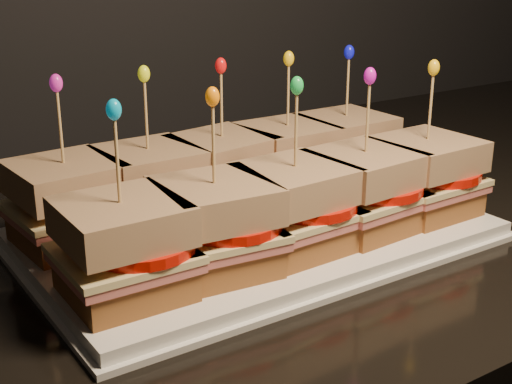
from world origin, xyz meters
TOP-DOWN VIEW (x-y plane):
  - platter at (-0.01, 1.56)m, footprint 0.45×0.28m
  - platter_rim at (-0.01, 1.56)m, footprint 0.47×0.29m
  - sandwich_0_bread_bot at (-0.18, 1.62)m, footprint 0.10×0.10m
  - sandwich_0_ham at (-0.18, 1.62)m, footprint 0.11×0.11m
  - sandwich_0_cheese at (-0.18, 1.62)m, footprint 0.11×0.11m
  - sandwich_0_tomato at (-0.17, 1.62)m, footprint 0.09×0.09m
  - sandwich_0_bread_top at (-0.18, 1.62)m, footprint 0.10×0.10m
  - sandwich_0_pick at (-0.18, 1.62)m, footprint 0.00×0.00m
  - sandwich_0_frill at (-0.18, 1.62)m, footprint 0.01×0.01m
  - sandwich_1_bread_bot at (-0.10, 1.62)m, footprint 0.09×0.09m
  - sandwich_1_ham at (-0.10, 1.62)m, footprint 0.10×0.10m
  - sandwich_1_cheese at (-0.10, 1.62)m, footprint 0.10×0.10m
  - sandwich_1_tomato at (-0.08, 1.62)m, footprint 0.09×0.09m
  - sandwich_1_bread_top at (-0.10, 1.62)m, footprint 0.10×0.10m
  - sandwich_1_pick at (-0.10, 1.62)m, footprint 0.00×0.00m
  - sandwich_1_frill at (-0.10, 1.62)m, footprint 0.01×0.01m
  - sandwich_2_bread_bot at (-0.01, 1.62)m, footprint 0.10×0.10m
  - sandwich_2_ham at (-0.01, 1.62)m, footprint 0.11×0.11m
  - sandwich_2_cheese at (-0.01, 1.62)m, footprint 0.12×0.11m
  - sandwich_2_tomato at (0.00, 1.62)m, footprint 0.09×0.09m
  - sandwich_2_bread_top at (-0.01, 1.62)m, footprint 0.11×0.11m
  - sandwich_2_pick at (-0.01, 1.62)m, footprint 0.00×0.00m
  - sandwich_2_frill at (-0.01, 1.62)m, footprint 0.01×0.01m
  - sandwich_3_bread_bot at (0.08, 1.62)m, footprint 0.09×0.09m
  - sandwich_3_ham at (0.08, 1.62)m, footprint 0.10×0.10m
  - sandwich_3_cheese at (0.08, 1.62)m, footprint 0.11×0.10m
  - sandwich_3_tomato at (0.09, 1.62)m, footprint 0.09×0.09m
  - sandwich_3_bread_top at (0.08, 1.62)m, footprint 0.10×0.10m
  - sandwich_3_pick at (0.08, 1.62)m, footprint 0.00×0.00m
  - sandwich_3_frill at (0.08, 1.62)m, footprint 0.01×0.01m
  - sandwich_4_bread_bot at (0.16, 1.62)m, footprint 0.09×0.09m
  - sandwich_4_ham at (0.16, 1.62)m, footprint 0.10×0.10m
  - sandwich_4_cheese at (0.16, 1.62)m, footprint 0.10×0.10m
  - sandwich_4_tomato at (0.18, 1.62)m, footprint 0.09×0.09m
  - sandwich_4_bread_top at (0.16, 1.62)m, footprint 0.09×0.09m
  - sandwich_4_pick at (0.16, 1.62)m, footprint 0.00×0.00m
  - sandwich_4_frill at (0.16, 1.62)m, footprint 0.01×0.01m
  - sandwich_5_bread_bot at (-0.18, 1.49)m, footprint 0.09×0.09m
  - sandwich_5_ham at (-0.18, 1.49)m, footprint 0.10×0.10m
  - sandwich_5_cheese at (-0.18, 1.49)m, footprint 0.11×0.10m
  - sandwich_5_tomato at (-0.17, 1.48)m, footprint 0.09×0.09m
  - sandwich_5_bread_top at (-0.18, 1.49)m, footprint 0.10×0.10m
  - sandwich_5_pick at (-0.18, 1.49)m, footprint 0.00×0.00m
  - sandwich_5_frill at (-0.18, 1.49)m, footprint 0.01×0.01m
  - sandwich_6_bread_bot at (-0.10, 1.49)m, footprint 0.10×0.10m
  - sandwich_6_ham at (-0.10, 1.49)m, footprint 0.11×0.11m
  - sandwich_6_cheese at (-0.10, 1.49)m, footprint 0.11×0.11m
  - sandwich_6_tomato at (-0.08, 1.48)m, footprint 0.09×0.09m
  - sandwich_6_bread_top at (-0.10, 1.49)m, footprint 0.10×0.10m
  - sandwich_6_pick at (-0.10, 1.49)m, footprint 0.00×0.00m
  - sandwich_6_frill at (-0.10, 1.49)m, footprint 0.01×0.01m
  - sandwich_7_bread_bot at (-0.01, 1.49)m, footprint 0.10×0.10m
  - sandwich_7_ham at (-0.01, 1.49)m, footprint 0.11×0.10m
  - sandwich_7_cheese at (-0.01, 1.49)m, footprint 0.11×0.10m
  - sandwich_7_tomato at (0.00, 1.48)m, footprint 0.09×0.09m
  - sandwich_7_bread_top at (-0.01, 1.49)m, footprint 0.10×0.10m
  - sandwich_7_pick at (-0.01, 1.49)m, footprint 0.00×0.00m
  - sandwich_7_frill at (-0.01, 1.49)m, footprint 0.01×0.01m
  - sandwich_8_bread_bot at (0.08, 1.49)m, footprint 0.10×0.10m
  - sandwich_8_ham at (0.08, 1.49)m, footprint 0.11×0.10m
  - sandwich_8_cheese at (0.08, 1.49)m, footprint 0.11×0.11m
  - sandwich_8_tomato at (0.09, 1.48)m, footprint 0.09×0.09m
  - sandwich_8_bread_top at (0.08, 1.49)m, footprint 0.10×0.10m
  - sandwich_8_pick at (0.08, 1.49)m, footprint 0.00×0.00m
  - sandwich_8_frill at (0.08, 1.49)m, footprint 0.01×0.01m
  - sandwich_9_bread_bot at (0.16, 1.49)m, footprint 0.09×0.09m
  - sandwich_9_ham at (0.16, 1.49)m, footprint 0.10×0.10m
  - sandwich_9_cheese at (0.16, 1.49)m, footprint 0.11×0.10m
  - sandwich_9_tomato at (0.18, 1.48)m, footprint 0.09×0.09m
  - sandwich_9_bread_top at (0.16, 1.49)m, footprint 0.10×0.10m
  - sandwich_9_pick at (0.16, 1.49)m, footprint 0.00×0.00m
  - sandwich_9_frill at (0.16, 1.49)m, footprint 0.01×0.01m

SIDE VIEW (x-z plane):
  - platter_rim at x=-0.01m, z-range 0.91..0.91m
  - platter at x=-0.01m, z-range 0.91..0.92m
  - sandwich_0_bread_bot at x=-0.18m, z-range 0.92..0.95m
  - sandwich_1_bread_bot at x=-0.10m, z-range 0.92..0.95m
  - sandwich_2_bread_bot at x=-0.01m, z-range 0.92..0.95m
  - sandwich_3_bread_bot at x=0.08m, z-range 0.92..0.95m
  - sandwich_4_bread_bot at x=0.16m, z-range 0.92..0.95m
  - sandwich_5_bread_bot at x=-0.18m, z-range 0.92..0.95m
  - sandwich_6_bread_bot at x=-0.10m, z-range 0.92..0.95m
  - sandwich_7_bread_bot at x=-0.01m, z-range 0.92..0.95m
  - sandwich_8_bread_bot at x=0.08m, z-range 0.92..0.95m
  - sandwich_9_bread_bot at x=0.16m, z-range 0.92..0.95m
  - sandwich_0_ham at x=-0.18m, z-range 0.95..0.96m
  - sandwich_1_ham at x=-0.10m, z-range 0.95..0.96m
  - sandwich_2_ham at x=-0.01m, z-range 0.95..0.96m
  - sandwich_3_ham at x=0.08m, z-range 0.95..0.96m
  - sandwich_4_ham at x=0.16m, z-range 0.95..0.96m
  - sandwich_5_ham at x=-0.18m, z-range 0.95..0.96m
  - sandwich_6_ham at x=-0.10m, z-range 0.95..0.96m
  - sandwich_7_ham at x=-0.01m, z-range 0.95..0.96m
  - sandwich_8_ham at x=0.08m, z-range 0.95..0.96m
  - sandwich_9_ham at x=0.16m, z-range 0.95..0.96m
  - sandwich_0_cheese at x=-0.18m, z-range 0.96..0.96m
  - sandwich_1_cheese at x=-0.10m, z-range 0.96..0.96m
  - sandwich_2_cheese at x=-0.01m, z-range 0.96..0.96m
  - sandwich_3_cheese at x=0.08m, z-range 0.96..0.96m
  - sandwich_4_cheese at x=0.16m, z-range 0.96..0.96m
  - sandwich_5_cheese at x=-0.18m, z-range 0.96..0.96m
  - sandwich_6_cheese at x=-0.10m, z-range 0.96..0.96m
  - sandwich_7_cheese at x=-0.01m, z-range 0.96..0.96m
  - sandwich_8_cheese at x=0.08m, z-range 0.96..0.96m
  - sandwich_9_cheese at x=0.16m, z-range 0.96..0.96m
  - sandwich_0_tomato at x=-0.17m, z-range 0.96..0.97m
  - sandwich_1_tomato at x=-0.08m, z-range 0.96..0.97m
  - sandwich_2_tomato at x=0.00m, z-range 0.96..0.97m
  - sandwich_3_tomato at x=0.09m, z-range 0.96..0.97m
  - sandwich_4_tomato at x=0.18m, z-range 0.96..0.97m
  - sandwich_5_tomato at x=-0.17m, z-range 0.96..0.97m
  - sandwich_6_tomato at x=-0.08m, z-range 0.96..0.97m
  - sandwich_7_tomato at x=0.00m, z-range 0.96..0.97m
  - sandwich_8_tomato at x=0.09m, z-range 0.96..0.97m
  - sandwich_9_tomato at x=0.18m, z-range 0.96..0.97m
  - sandwich_0_bread_top at x=-0.18m, z-range 0.97..1.01m
  - sandwich_1_bread_top at x=-0.10m, z-range 0.97..1.01m
  - sandwich_2_bread_top at x=-0.01m, z-range 0.97..1.01m
  - sandwich_3_bread_top at x=0.08m, z-range 0.97..1.01m
  - sandwich_4_bread_top at x=0.16m, z-range 0.97..1.01m
  - sandwich_5_bread_top at x=-0.18m, z-range 0.97..1.01m
  - sandwich_6_bread_top at x=-0.10m, z-range 0.97..1.01m
  - sandwich_7_bread_top at x=-0.01m, z-range 0.97..1.01m
  - sandwich_8_bread_top at x=0.08m, z-range 0.97..1.01m
  - sandwich_9_bread_top at x=0.16m, z-range 0.97..1.01m
  - sandwich_0_pick at x=-0.18m, z-range 0.99..1.08m
  - sandwich_1_pick at x=-0.10m, z-range 0.99..1.08m
  - sandwich_2_pick at x=-0.01m, z-range 0.99..1.08m
  - sandwich_3_pick at x=0.08m, z-range 0.99..1.08m
  - sandwich_4_pick at x=0.16m, z-range 0.99..1.08m
  - sandwich_5_pick at x=-0.18m, z-range 0.99..1.08m
  - sandwich_6_pick at x=-0.10m, z-range 0.99..1.08m
  - sandwich_7_pick at x=-0.01m, z-range 0.99..1.08m
  - sandwich_8_pick at x=0.08m, z-range 0.99..1.08m
  - sandwich_9_pick at x=0.16m, z-range 0.99..1.08m
  - sandwich_0_frill at x=-0.18m, z-range 1.07..1.09m
  - sandwich_1_frill at x=-0.10m, z-range 1.07..1.09m
  - sandwich_2_frill at x=-0.01m, z-range 1.07..1.09m
  - sandwich_3_frill at x=0.08m, z-range 1.07..1.09m
  - sandwich_4_frill at x=0.16m, z-range 1.07..1.09m
  - sandwich_5_frill at x=-0.18m, z-range 1.07..1.09m
  - sandwich_6_frill at x=-0.10m, z-range 1.07..1.09m
  - sandwich_7_frill at x=-0.01m, z-range 1.07..1.09m
  - sandwich_8_frill at x=0.08m, z-range 1.07..1.09m
  - sandwich_9_frill at x=0.16m, z-range 1.07..1.09m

